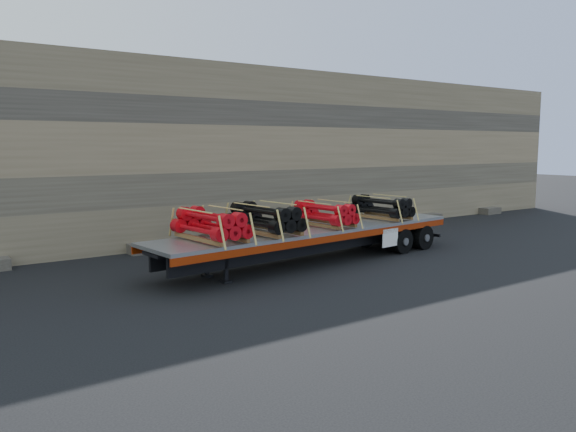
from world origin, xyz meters
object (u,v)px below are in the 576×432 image
bundle_midrear (324,214)px  bundle_front (211,225)px  trailer (312,245)px  bundle_midfront (265,219)px  bundle_rear (381,208)px

bundle_midrear → bundle_front: bearing=180.0°
trailer → bundle_midrear: 1.11m
bundle_front → bundle_midfront: 1.94m
bundle_front → bundle_midrear: 4.44m
bundle_front → bundle_rear: (7.31, 0.70, -0.03)m
trailer → bundle_midfront: 2.20m
trailer → bundle_rear: size_ratio=5.16×
bundle_rear → bundle_front: bearing=180.0°
trailer → bundle_rear: bearing=-0.0°
bundle_midrear → bundle_rear: bundle_rear is taller
bundle_midfront → bundle_midrear: bearing=-0.0°
bundle_midrear → bundle_rear: size_ratio=0.98×
bundle_midfront → bundle_midrear: bundle_midfront is taller
bundle_midfront → bundle_rear: (5.38, 0.52, -0.04)m
bundle_front → bundle_midfront: bearing=0.0°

